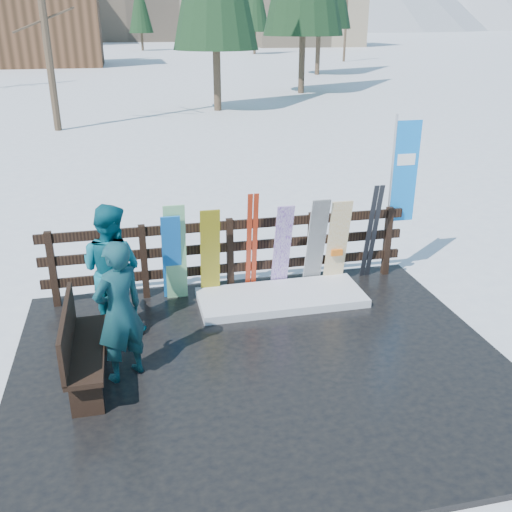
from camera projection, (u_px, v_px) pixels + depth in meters
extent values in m
plane|color=white|center=(263.00, 370.00, 7.00)|extent=(700.00, 700.00, 0.00)
cube|color=black|center=(263.00, 367.00, 6.99)|extent=(6.00, 5.00, 0.08)
cube|color=black|center=(53.00, 270.00, 8.21)|extent=(0.10, 0.10, 1.15)
cube|color=black|center=(144.00, 262.00, 8.47)|extent=(0.10, 0.10, 1.15)
cube|color=black|center=(230.00, 254.00, 8.74)|extent=(0.10, 0.10, 1.15)
cube|color=black|center=(311.00, 248.00, 9.00)|extent=(0.10, 0.10, 1.15)
cube|color=black|center=(387.00, 241.00, 9.27)|extent=(0.10, 0.10, 1.15)
cube|color=black|center=(230.00, 268.00, 8.82)|extent=(5.60, 0.05, 0.14)
cube|color=black|center=(230.00, 247.00, 8.69)|extent=(5.60, 0.05, 0.14)
cube|color=black|center=(230.00, 225.00, 8.56)|extent=(5.60, 0.05, 0.14)
cube|color=white|center=(281.00, 297.00, 8.53)|extent=(2.46, 1.00, 0.12)
cube|color=black|center=(87.00, 349.00, 6.45)|extent=(0.40, 1.50, 0.06)
cube|color=black|center=(86.00, 397.00, 5.99)|extent=(0.34, 0.06, 0.45)
cube|color=black|center=(91.00, 340.00, 7.07)|extent=(0.34, 0.06, 0.45)
cube|color=black|center=(67.00, 330.00, 6.31)|extent=(0.05, 1.50, 0.50)
cube|color=blue|center=(172.00, 258.00, 8.31)|extent=(0.27, 0.33, 1.38)
cube|color=white|center=(176.00, 253.00, 8.30)|extent=(0.31, 0.24, 1.52)
cube|color=yellow|center=(210.00, 254.00, 8.42)|extent=(0.29, 0.26, 1.42)
cube|color=white|center=(282.00, 247.00, 8.64)|extent=(0.26, 0.40, 1.42)
cube|color=black|center=(316.00, 243.00, 8.74)|extent=(0.28, 0.39, 1.48)
cube|color=white|center=(337.00, 243.00, 8.82)|extent=(0.33, 0.30, 1.42)
cube|color=#A92C14|center=(249.00, 243.00, 8.57)|extent=(0.07, 0.26, 1.60)
cube|color=#A92C14|center=(255.00, 242.00, 8.59)|extent=(0.07, 0.26, 1.60)
cube|color=black|center=(369.00, 233.00, 8.96)|extent=(0.08, 0.33, 1.61)
cube|color=black|center=(374.00, 232.00, 8.98)|extent=(0.08, 0.33, 1.61)
cylinder|color=silver|center=(390.00, 197.00, 9.03)|extent=(0.04, 0.04, 2.60)
cube|color=#0D7BE6|center=(405.00, 172.00, 8.93)|extent=(0.42, 0.02, 1.60)
imported|color=#14564C|center=(119.00, 312.00, 6.43)|extent=(0.74, 0.68, 1.70)
imported|color=#0B596C|center=(112.00, 269.00, 7.45)|extent=(1.09, 1.04, 1.77)
cube|color=tan|center=(306.00, 2.00, 96.12)|extent=(18.00, 12.00, 14.00)
cube|color=brown|center=(45.00, 21.00, 53.45)|extent=(10.00, 8.00, 8.00)
cylinder|color=#382B1E|center=(346.00, 16.00, 59.38)|extent=(0.28, 0.28, 8.95)
cone|color=black|center=(68.00, 0.00, 57.60)|extent=(4.32, 4.32, 11.99)
cone|color=black|center=(255.00, 9.00, 73.11)|extent=(3.94, 3.94, 10.94)
cone|color=black|center=(140.00, 15.00, 82.22)|extent=(3.49, 3.49, 9.68)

